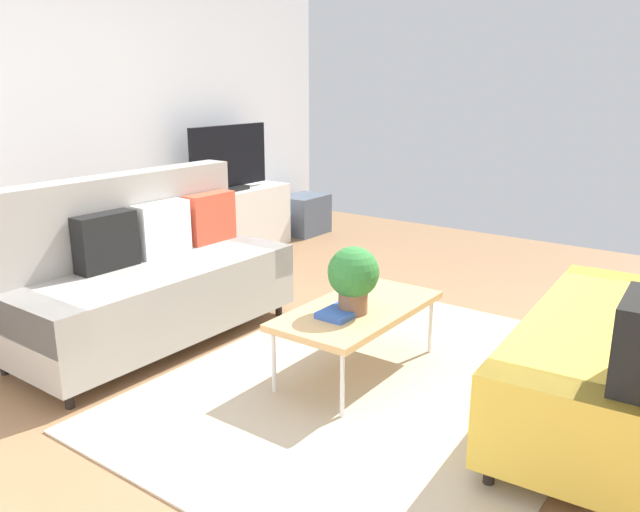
# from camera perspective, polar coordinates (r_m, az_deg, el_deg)

# --- Properties ---
(ground_plane) EXTENTS (7.68, 7.68, 0.00)m
(ground_plane) POSITION_cam_1_polar(r_m,az_deg,el_deg) (3.97, 2.82, -9.90)
(ground_plane) COLOR #936B47
(wall_far) EXTENTS (6.40, 0.12, 2.90)m
(wall_far) POSITION_cam_1_polar(r_m,az_deg,el_deg) (5.63, -22.07, 11.90)
(wall_far) COLOR silver
(wall_far) RESTS_ON ground_plane
(area_rug) EXTENTS (2.90, 2.20, 0.01)m
(area_rug) POSITION_cam_1_polar(r_m,az_deg,el_deg) (3.76, 5.53, -11.34)
(area_rug) COLOR tan
(area_rug) RESTS_ON ground_plane
(couch_beige) EXTENTS (1.91, 0.86, 1.10)m
(couch_beige) POSITION_cam_1_polar(r_m,az_deg,el_deg) (4.37, -15.31, -1.65)
(couch_beige) COLOR gray
(couch_beige) RESTS_ON ground_plane
(couch_green) EXTENTS (1.95, 0.95, 1.10)m
(couch_green) POSITION_cam_1_polar(r_m,az_deg,el_deg) (3.51, 26.26, -7.22)
(couch_green) COLOR gold
(couch_green) RESTS_ON ground_plane
(coffee_table) EXTENTS (1.10, 0.56, 0.42)m
(coffee_table) POSITION_cam_1_polar(r_m,az_deg,el_deg) (3.74, 3.44, -4.99)
(coffee_table) COLOR tan
(coffee_table) RESTS_ON ground_plane
(tv_console) EXTENTS (1.40, 0.44, 0.64)m
(tv_console) POSITION_cam_1_polar(r_m,az_deg,el_deg) (6.46, -8.10, 3.06)
(tv_console) COLOR silver
(tv_console) RESTS_ON ground_plane
(tv) EXTENTS (1.00, 0.20, 0.64)m
(tv) POSITION_cam_1_polar(r_m,az_deg,el_deg) (6.34, -8.18, 8.63)
(tv) COLOR black
(tv) RESTS_ON tv_console
(storage_trunk) EXTENTS (0.52, 0.40, 0.44)m
(storage_trunk) POSITION_cam_1_polar(r_m,az_deg,el_deg) (7.23, -1.42, 3.75)
(storage_trunk) COLOR #4C5666
(storage_trunk) RESTS_ON ground_plane
(potted_plant) EXTENTS (0.29, 0.29, 0.39)m
(potted_plant) POSITION_cam_1_polar(r_m,az_deg,el_deg) (3.57, 3.02, -1.81)
(potted_plant) COLOR brown
(potted_plant) RESTS_ON coffee_table
(table_book_0) EXTENTS (0.24, 0.18, 0.03)m
(table_book_0) POSITION_cam_1_polar(r_m,az_deg,el_deg) (3.59, 1.75, -5.14)
(table_book_0) COLOR #3359B2
(table_book_0) RESTS_ON coffee_table
(vase_0) EXTENTS (0.11, 0.11, 0.17)m
(vase_0) POSITION_cam_1_polar(r_m,az_deg,el_deg) (6.02, -12.44, 5.89)
(vase_0) COLOR silver
(vase_0) RESTS_ON tv_console
(bottle_0) EXTENTS (0.05, 0.05, 0.22)m
(bottle_0) POSITION_cam_1_polar(r_m,az_deg,el_deg) (6.07, -10.68, 6.30)
(bottle_0) COLOR #3F8C4C
(bottle_0) RESTS_ON tv_console
(bottle_1) EXTENTS (0.04, 0.04, 0.19)m
(bottle_1) POSITION_cam_1_polar(r_m,az_deg,el_deg) (6.14, -9.99, 6.26)
(bottle_1) COLOR red
(bottle_1) RESTS_ON tv_console
(bottle_2) EXTENTS (0.06, 0.06, 0.20)m
(bottle_2) POSITION_cam_1_polar(r_m,az_deg,el_deg) (6.20, -9.38, 6.44)
(bottle_2) COLOR purple
(bottle_2) RESTS_ON tv_console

